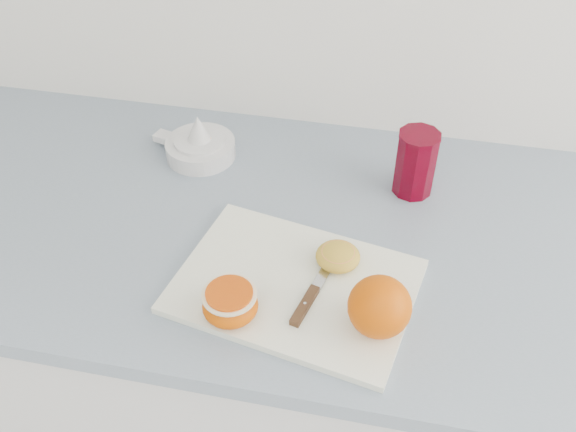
{
  "coord_description": "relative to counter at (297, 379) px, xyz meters",
  "views": [
    {
      "loc": [
        0.38,
        0.94,
        1.6
      ],
      "look_at": [
        0.23,
        1.64,
        0.96
      ],
      "focal_mm": 40.0,
      "sensor_mm": 36.0,
      "label": 1
    }
  ],
  "objects": [
    {
      "name": "counter",
      "position": [
        0.0,
        0.0,
        0.0
      ],
      "size": [
        2.54,
        0.64,
        0.89
      ],
      "color": "silver",
      "rests_on": "ground"
    },
    {
      "name": "whole_orange",
      "position": [
        0.14,
        -0.2,
        0.5
      ],
      "size": [
        0.09,
        0.09,
        0.09
      ],
      "color": "#D54900",
      "rests_on": "cutting_board"
    },
    {
      "name": "citrus_juicer",
      "position": [
        -0.22,
        0.15,
        0.47
      ],
      "size": [
        0.16,
        0.13,
        0.09
      ],
      "color": "white",
      "rests_on": "counter"
    },
    {
      "name": "cutting_board",
      "position": [
        0.02,
        -0.14,
        0.45
      ],
      "size": [
        0.38,
        0.3,
        0.01
      ],
      "primitive_type": "cube",
      "rotation": [
        0.0,
        0.0,
        -0.19
      ],
      "color": "white",
      "rests_on": "counter"
    },
    {
      "name": "red_tumbler",
      "position": [
        0.17,
        0.13,
        0.5
      ],
      "size": [
        0.07,
        0.07,
        0.12
      ],
      "color": "#5B0011",
      "rests_on": "counter"
    },
    {
      "name": "half_orange",
      "position": [
        -0.06,
        -0.22,
        0.48
      ],
      "size": [
        0.08,
        0.08,
        0.05
      ],
      "color": "#D54900",
      "rests_on": "cutting_board"
    },
    {
      "name": "squeezed_shell",
      "position": [
        0.07,
        -0.09,
        0.47
      ],
      "size": [
        0.07,
        0.07,
        0.03
      ],
      "color": "gold",
      "rests_on": "cutting_board"
    },
    {
      "name": "paring_knife",
      "position": [
        0.05,
        -0.17,
        0.46
      ],
      "size": [
        0.06,
        0.17,
        0.01
      ],
      "color": "#4E2A1A",
      "rests_on": "cutting_board"
    }
  ]
}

